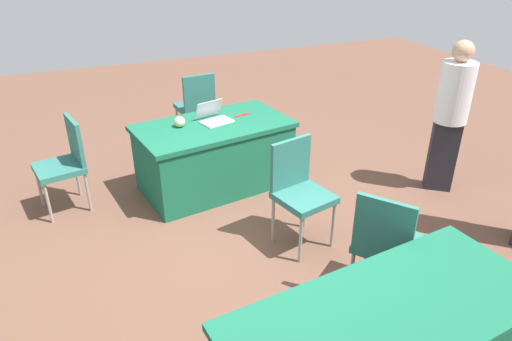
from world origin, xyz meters
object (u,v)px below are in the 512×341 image
(chair_back_row, at_px, (196,104))
(table_foreground, at_px, (214,156))
(laptop_silver, at_px, (214,118))
(yarn_ball, at_px, (180,122))
(scissors_red, at_px, (242,115))
(chair_tucked_right, at_px, (386,240))
(chair_tucked_left, at_px, (299,187))
(person_attendee_standing, at_px, (451,111))
(chair_near_front, at_px, (65,160))

(chair_back_row, bearing_deg, table_foreground, -102.83)
(chair_back_row, xyz_separation_m, laptop_silver, (0.12, 1.14, 0.23))
(laptop_silver, xyz_separation_m, yarn_ball, (0.38, 0.02, 0.02))
(laptop_silver, relative_size, scissors_red, 2.13)
(chair_tucked_right, xyz_separation_m, laptop_silver, (0.56, -2.26, 0.24))
(chair_tucked_left, distance_m, person_attendee_standing, 1.95)
(chair_near_front, height_order, person_attendee_standing, person_attendee_standing)
(table_foreground, bearing_deg, person_attendee_standing, 156.45)
(chair_tucked_right, xyz_separation_m, person_attendee_standing, (-1.66, -1.21, 0.36))
(chair_tucked_right, relative_size, scissors_red, 5.25)
(chair_tucked_left, height_order, yarn_ball, chair_tucked_left)
(table_foreground, distance_m, chair_tucked_left, 1.34)
(yarn_ball, bearing_deg, chair_near_front, -4.63)
(chair_near_front, xyz_separation_m, person_attendee_standing, (-3.76, 1.14, 0.36))
(chair_near_front, bearing_deg, chair_tucked_right, -149.74)
(scissors_red, bearing_deg, chair_tucked_right, 79.40)
(person_attendee_standing, relative_size, yarn_ball, 14.45)
(chair_tucked_right, height_order, laptop_silver, same)
(laptop_silver, bearing_deg, table_foreground, 46.06)
(laptop_silver, bearing_deg, scissors_red, 172.86)
(chair_tucked_left, distance_m, laptop_silver, 1.40)
(yarn_ball, bearing_deg, chair_back_row, -113.48)
(chair_tucked_left, bearing_deg, yarn_ball, -75.07)
(chair_tucked_right, relative_size, chair_back_row, 0.98)
(table_foreground, height_order, yarn_ball, yarn_ball)
(chair_tucked_right, xyz_separation_m, yarn_ball, (0.94, -2.25, 0.26))
(person_attendee_standing, bearing_deg, chair_tucked_left, -134.04)
(chair_near_front, bearing_deg, yarn_ball, -106.24)
(table_foreground, xyz_separation_m, chair_back_row, (-0.16, -1.21, 0.18))
(chair_tucked_left, height_order, chair_tucked_right, chair_tucked_left)
(person_attendee_standing, height_order, laptop_silver, person_attendee_standing)
(chair_back_row, distance_m, person_attendee_standing, 3.06)
(scissors_red, bearing_deg, table_foreground, 1.89)
(chair_back_row, height_order, yarn_ball, chair_back_row)
(chair_near_front, height_order, chair_tucked_right, chair_tucked_right)
(table_foreground, xyz_separation_m, laptop_silver, (-0.04, -0.07, 0.41))
(chair_tucked_right, height_order, chair_back_row, chair_back_row)
(chair_near_front, relative_size, scissors_red, 5.23)
(chair_tucked_left, height_order, laptop_silver, chair_tucked_left)
(chair_tucked_right, height_order, scissors_red, chair_tucked_right)
(table_foreground, relative_size, chair_tucked_left, 1.78)
(table_foreground, bearing_deg, scissors_red, -161.98)
(person_attendee_standing, height_order, scissors_red, person_attendee_standing)
(yarn_ball, bearing_deg, table_foreground, 170.55)
(chair_tucked_left, distance_m, chair_tucked_right, 0.95)
(chair_tucked_right, distance_m, yarn_ball, 2.45)
(yarn_ball, relative_size, scissors_red, 0.62)
(table_foreground, relative_size, scissors_red, 9.58)
(table_foreground, height_order, scissors_red, scissors_red)
(table_foreground, xyz_separation_m, yarn_ball, (0.34, -0.06, 0.42))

